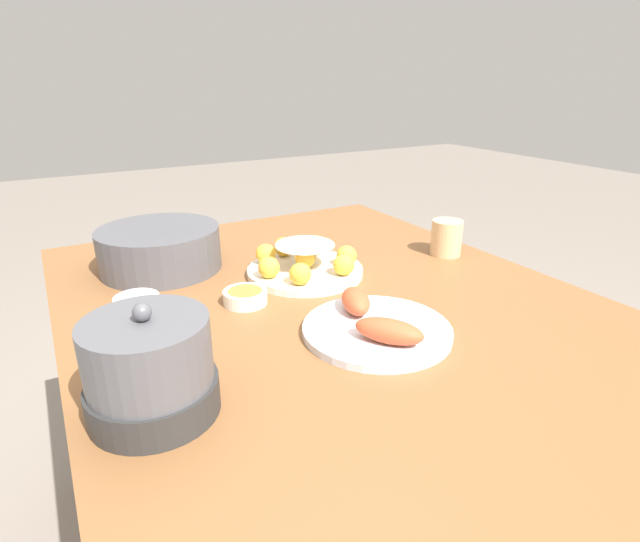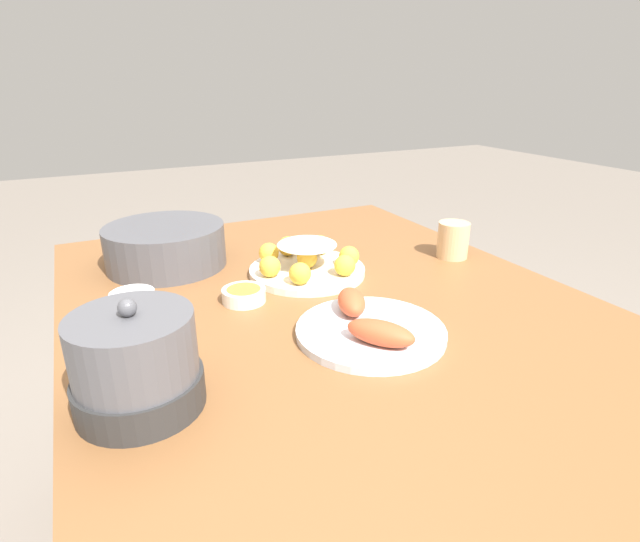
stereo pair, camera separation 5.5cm
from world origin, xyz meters
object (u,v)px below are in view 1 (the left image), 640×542
(seafood_platter, at_px, (375,326))
(cup_near, at_px, (446,238))
(sauce_bowl, at_px, (245,296))
(cup_far, at_px, (140,322))
(cake_plate, at_px, (305,263))
(serving_bowl, at_px, (160,247))
(dining_table, at_px, (337,345))
(warming_pot, at_px, (150,369))

(seafood_platter, xyz_separation_m, cup_near, (0.25, -0.39, 0.03))
(sauce_bowl, xyz_separation_m, cup_far, (-0.07, 0.21, 0.03))
(cake_plate, height_order, sauce_bowl, cake_plate)
(seafood_platter, bearing_deg, serving_bowl, 26.29)
(dining_table, distance_m, serving_bowl, 0.47)
(sauce_bowl, bearing_deg, cup_far, 108.90)
(cup_far, height_order, warming_pot, warming_pot)
(serving_bowl, relative_size, cup_far, 3.04)
(sauce_bowl, relative_size, cup_far, 0.96)
(cake_plate, distance_m, seafood_platter, 0.31)
(dining_table, relative_size, serving_bowl, 4.83)
(cup_far, bearing_deg, cake_plate, -68.66)
(sauce_bowl, xyz_separation_m, seafood_platter, (-0.23, -0.15, 0.00))
(serving_bowl, relative_size, sauce_bowl, 3.15)
(seafood_platter, bearing_deg, sauce_bowl, 33.12)
(cup_far, distance_m, warming_pot, 0.19)
(warming_pot, bearing_deg, cup_near, -69.96)
(cup_far, bearing_deg, seafood_platter, -113.50)
(cake_plate, bearing_deg, dining_table, 173.24)
(serving_bowl, distance_m, cup_far, 0.36)
(dining_table, xyz_separation_m, cup_far, (0.02, 0.36, 0.13))
(cup_far, bearing_deg, warming_pot, 173.81)
(sauce_bowl, xyz_separation_m, warming_pot, (-0.26, 0.23, 0.05))
(serving_bowl, bearing_deg, cup_far, 161.98)
(dining_table, relative_size, sauce_bowl, 15.21)
(seafood_platter, distance_m, cup_near, 0.47)
(sauce_bowl, distance_m, cup_far, 0.22)
(dining_table, relative_size, warming_pot, 7.68)
(dining_table, xyz_separation_m, cup_near, (0.12, -0.39, 0.13))
(warming_pot, bearing_deg, dining_table, -66.99)
(cup_near, height_order, warming_pot, warming_pot)
(cake_plate, height_order, warming_pot, warming_pot)
(sauce_bowl, relative_size, seafood_platter, 0.33)
(cup_near, distance_m, warming_pot, 0.82)
(cup_far, bearing_deg, serving_bowl, -18.02)
(dining_table, distance_m, warming_pot, 0.45)
(serving_bowl, distance_m, seafood_platter, 0.56)
(sauce_bowl, bearing_deg, cake_plate, -65.81)
(dining_table, height_order, cup_far, cup_far)
(cake_plate, relative_size, warming_pot, 1.52)
(serving_bowl, xyz_separation_m, cup_near, (-0.25, -0.64, -0.01))
(cup_far, xyz_separation_m, warming_pot, (-0.19, 0.02, 0.02))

